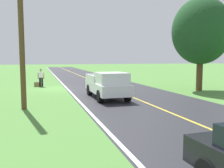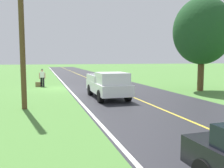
# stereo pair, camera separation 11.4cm
# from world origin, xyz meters

# --- Properties ---
(ground_plane) EXTENTS (200.00, 200.00, 0.00)m
(ground_plane) POSITION_xyz_m (0.00, 0.00, 0.00)
(ground_plane) COLOR #4C7F38
(road_surface) EXTENTS (8.12, 120.00, 0.00)m
(road_surface) POSITION_xyz_m (-4.69, 0.00, 0.00)
(road_surface) COLOR #28282D
(road_surface) RESTS_ON ground
(lane_edge_line) EXTENTS (0.16, 117.60, 0.00)m
(lane_edge_line) POSITION_xyz_m (-0.81, 0.00, 0.01)
(lane_edge_line) COLOR silver
(lane_edge_line) RESTS_ON ground
(lane_centre_line) EXTENTS (0.14, 117.60, 0.00)m
(lane_centre_line) POSITION_xyz_m (-4.69, 0.00, 0.01)
(lane_centre_line) COLOR gold
(lane_centre_line) RESTS_ON ground
(hitchhiker_walking) EXTENTS (0.62, 0.53, 1.75)m
(hitchhiker_walking) POSITION_xyz_m (1.43, -1.97, 0.98)
(hitchhiker_walking) COLOR black
(hitchhiker_walking) RESTS_ON ground
(suitcase_carried) EXTENTS (0.48, 0.24, 0.46)m
(suitcase_carried) POSITION_xyz_m (1.85, -1.93, 0.23)
(suitcase_carried) COLOR brown
(suitcase_carried) RESTS_ON ground
(pickup_truck_passing) EXTENTS (2.11, 5.40, 1.82)m
(pickup_truck_passing) POSITION_xyz_m (-2.88, 6.75, 0.97)
(pickup_truck_passing) COLOR silver
(pickup_truck_passing) RESTS_ON ground
(tree_far_side_near) EXTENTS (4.81, 4.81, 7.77)m
(tree_far_side_near) POSITION_xyz_m (-11.45, 4.96, 4.98)
(tree_far_side_near) COLOR brown
(tree_far_side_near) RESTS_ON ground
(utility_pole_roadside) EXTENTS (0.28, 0.28, 8.21)m
(utility_pole_roadside) POSITION_xyz_m (2.42, 8.89, 4.11)
(utility_pole_roadside) COLOR brown
(utility_pole_roadside) RESTS_ON ground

